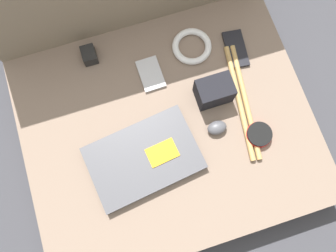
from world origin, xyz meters
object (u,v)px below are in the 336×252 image
(computer_mouse, at_px, (217,128))
(camera_pouch, at_px, (214,91))
(phone_silver, at_px, (236,49))
(charger_brick, at_px, (89,55))
(laptop, at_px, (144,158))
(speaker_puck, at_px, (259,135))
(phone_black, at_px, (151,74))

(computer_mouse, bearing_deg, camera_pouch, 77.42)
(phone_silver, bearing_deg, charger_brick, 172.52)
(laptop, height_order, phone_silver, laptop)
(computer_mouse, relative_size, charger_brick, 1.07)
(laptop, bearing_deg, phone_silver, 25.73)
(charger_brick, bearing_deg, laptop, -79.12)
(speaker_puck, height_order, phone_black, speaker_puck)
(speaker_puck, distance_m, phone_silver, 0.29)
(computer_mouse, relative_size, phone_silver, 0.44)
(laptop, xyz_separation_m, computer_mouse, (0.24, 0.02, 0.00))
(computer_mouse, xyz_separation_m, camera_pouch, (0.02, 0.11, 0.03))
(camera_pouch, bearing_deg, phone_silver, 45.40)
(laptop, relative_size, phone_black, 3.13)
(computer_mouse, xyz_separation_m, phone_silver, (0.15, 0.23, -0.01))
(phone_black, xyz_separation_m, camera_pouch, (0.17, -0.13, 0.04))
(computer_mouse, xyz_separation_m, charger_brick, (-0.31, 0.35, 0.00))
(phone_silver, distance_m, phone_black, 0.29)
(computer_mouse, distance_m, phone_silver, 0.28)
(phone_black, distance_m, camera_pouch, 0.21)
(phone_black, height_order, camera_pouch, camera_pouch)
(phone_black, bearing_deg, computer_mouse, -60.26)
(laptop, bearing_deg, computer_mouse, -2.31)
(phone_silver, xyz_separation_m, charger_brick, (-0.46, 0.12, 0.01))
(phone_silver, relative_size, phone_black, 1.22)
(speaker_puck, height_order, phone_silver, speaker_puck)
(computer_mouse, distance_m, speaker_puck, 0.13)
(phone_silver, distance_m, camera_pouch, 0.18)
(phone_black, bearing_deg, speaker_puck, -50.00)
(laptop, height_order, speaker_puck, laptop)
(laptop, bearing_deg, speaker_puck, -13.33)
(computer_mouse, relative_size, speaker_puck, 0.76)
(phone_silver, height_order, charger_brick, charger_brick)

